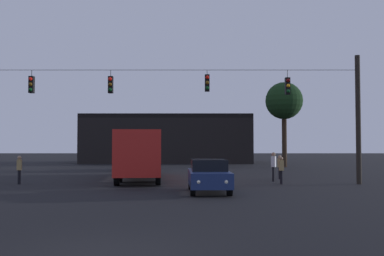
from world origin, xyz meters
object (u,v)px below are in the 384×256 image
Objects in this scene: car_near_right at (208,175)px; tree_left_silhouette at (283,102)px; city_bus at (139,150)px; pedestrian_crossing_center at (273,165)px; car_far_left at (139,161)px; pedestrian_crossing_left at (18,168)px; pedestrian_crossing_right at (279,166)px; pedestrian_near_bus at (280,169)px.

tree_left_silhouette is at bearing 70.09° from car_near_right.
city_bus reaches higher than pedestrian_crossing_center.
city_bus is at bearing 168.96° from pedestrian_crossing_center.
car_far_left is 14.28m from pedestrian_crossing_left.
pedestrian_crossing_center is (9.43, -11.50, 0.20)m from car_far_left.
car_near_right is at bearing -61.91° from city_bus.
car_far_left is at bearing -157.07° from tree_left_silhouette.
pedestrian_crossing_center is at bearing -111.63° from pedestrian_crossing_right.
pedestrian_near_bus is at bearing -54.26° from car_far_left.
city_bus reaches higher than pedestrian_near_bus.
pedestrian_crossing_left reaches higher than pedestrian_crossing_right.
pedestrian_crossing_right reaches higher than car_near_right.
city_bus is 1.31× the size of tree_left_silhouette.
pedestrian_crossing_left is 14.68m from pedestrian_near_bus.
pedestrian_crossing_center is 1.76m from pedestrian_near_bus.
pedestrian_near_bus is 20.35m from tree_left_silhouette.
car_near_right is 11.26m from pedestrian_crossing_left.
pedestrian_near_bus is at bearing 0.24° from pedestrian_crossing_left.
city_bus is 9.02m from pedestrian_crossing_right.
pedestrian_crossing_left is at bearing -151.75° from city_bus.
car_near_right is 2.85× the size of pedestrian_near_bus.
city_bus is at bearing 158.03° from pedestrian_near_bus.
pedestrian_crossing_left is 14.69m from pedestrian_crossing_center.
city_bus reaches higher than car_near_right.
pedestrian_crossing_left is (-5.14, -13.32, 0.10)m from car_far_left.
city_bus is 6.39× the size of pedestrian_crossing_center.
car_near_right is (4.08, -7.64, -1.07)m from city_bus.
pedestrian_crossing_right is (15.33, 3.71, -0.04)m from pedestrian_crossing_left.
pedestrian_crossing_left is 0.19× the size of tree_left_silhouette.
car_far_left is at bearing 136.64° from pedestrian_crossing_right.
pedestrian_crossing_center is at bearing 55.60° from car_near_right.
pedestrian_crossing_center is 18.70m from tree_left_silhouette.
pedestrian_near_bus is (14.68, 0.06, -0.03)m from pedestrian_crossing_left.
pedestrian_crossing_right is at bearing -103.05° from tree_left_silhouette.
pedestrian_crossing_center is at bearing -11.04° from city_bus.
pedestrian_near_bus is at bearing 45.28° from car_near_right.
tree_left_silhouette is at bearing 75.97° from pedestrian_crossing_center.
pedestrian_crossing_center reaches higher than car_near_right.
city_bus is 2.54× the size of car_far_left.
car_near_right and car_far_left have the same top height.
city_bus is 7.26× the size of pedestrian_near_bus.
pedestrian_crossing_center reaches higher than pedestrian_near_bus.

